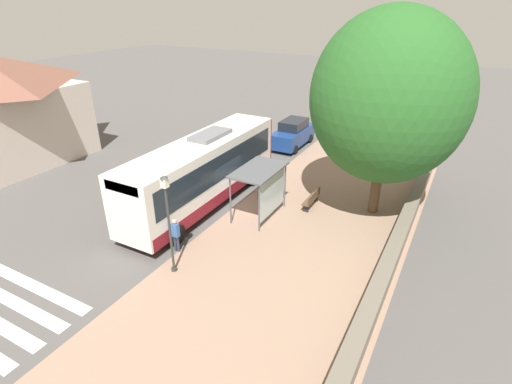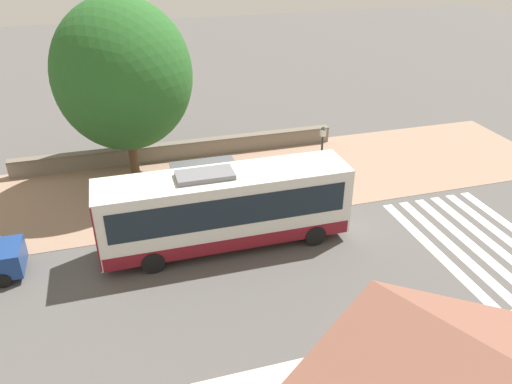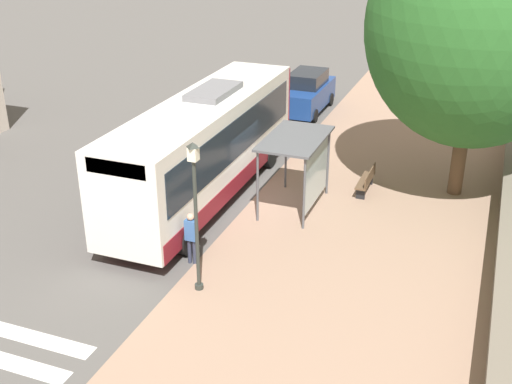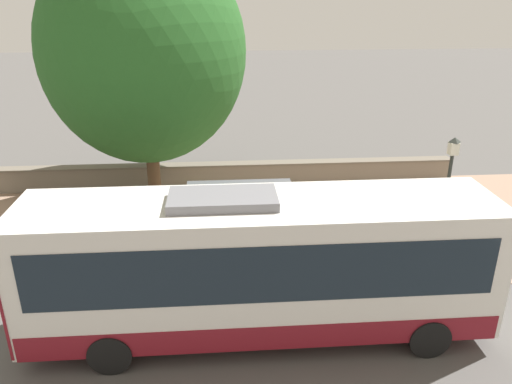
{
  "view_description": "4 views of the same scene",
  "coord_description": "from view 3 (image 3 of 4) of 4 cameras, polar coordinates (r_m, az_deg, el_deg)",
  "views": [
    {
      "loc": [
        -10.1,
        16.32,
        10.25
      ],
      "look_at": [
        -1.5,
        0.48,
        1.4
      ],
      "focal_mm": 28.0,
      "sensor_mm": 36.0,
      "label": 1
    },
    {
      "loc": [
        20.42,
        -3.47,
        13.19
      ],
      "look_at": [
        1.08,
        2.17,
        2.22
      ],
      "focal_mm": 35.0,
      "sensor_mm": 36.0,
      "label": 2
    },
    {
      "loc": [
        -7.54,
        19.55,
        9.91
      ],
      "look_at": [
        -0.97,
        2.42,
        1.4
      ],
      "focal_mm": 45.0,
      "sensor_mm": 36.0,
      "label": 3
    },
    {
      "loc": [
        12.01,
        -0.28,
        8.11
      ],
      "look_at": [
        -1.59,
        0.74,
        2.52
      ],
      "focal_mm": 35.0,
      "sensor_mm": 36.0,
      "label": 4
    }
  ],
  "objects": [
    {
      "name": "parked_car_behind_bus",
      "position": [
        32.41,
        4.53,
        8.8
      ],
      "size": [
        1.92,
        4.49,
        2.02
      ],
      "color": "navy",
      "rests_on": "ground"
    },
    {
      "name": "shade_tree",
      "position": [
        22.82,
        19.1,
        13.72
      ],
      "size": [
        7.36,
        7.36,
        10.07
      ],
      "color": "brown",
      "rests_on": "ground"
    },
    {
      "name": "pedestrian",
      "position": [
        18.75,
        -5.78,
        -3.77
      ],
      "size": [
        0.34,
        0.22,
        1.65
      ],
      "color": "#2D3347",
      "rests_on": "ground"
    },
    {
      "name": "stone_wall",
      "position": [
        21.71,
        21.5,
        -2.58
      ],
      "size": [
        0.6,
        20.0,
        1.06
      ],
      "color": "slate",
      "rests_on": "ground"
    },
    {
      "name": "bench",
      "position": [
        23.71,
        9.81,
        1.05
      ],
      "size": [
        0.4,
        1.75,
        0.88
      ],
      "color": "brown",
      "rests_on": "ground"
    },
    {
      "name": "ground_plane",
      "position": [
        23.18,
        -0.08,
        -0.44
      ],
      "size": [
        120.0,
        120.0,
        0.0
      ],
      "primitive_type": "plane",
      "color": "#514F4C",
      "rests_on": "ground"
    },
    {
      "name": "bus",
      "position": [
        22.54,
        -4.51,
        4.15
      ],
      "size": [
        2.61,
        11.16,
        3.81
      ],
      "color": "silver",
      "rests_on": "ground"
    },
    {
      "name": "street_lamp_near",
      "position": [
        16.75,
        -5.39,
        -1.24
      ],
      "size": [
        0.28,
        0.28,
        4.33
      ],
      "color": "#2D332D",
      "rests_on": "ground"
    },
    {
      "name": "sidewalk_plaza",
      "position": [
        22.13,
        10.86,
        -2.19
      ],
      "size": [
        9.0,
        44.0,
        0.02
      ],
      "color": "#937560",
      "rests_on": "ground"
    },
    {
      "name": "bus_shelter",
      "position": [
        21.58,
        3.93,
        3.78
      ],
      "size": [
        1.89,
        3.2,
        2.58
      ],
      "color": "#515459",
      "rests_on": "ground"
    }
  ]
}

